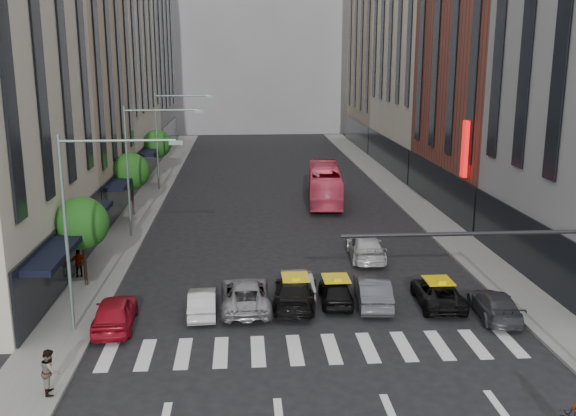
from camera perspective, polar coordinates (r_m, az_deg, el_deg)
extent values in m
plane|color=black|center=(27.22, 3.05, -13.78)|extent=(160.00, 160.00, 0.00)
cube|color=slate|center=(56.03, -12.62, 0.32)|extent=(3.00, 96.00, 0.15)
cube|color=slate|center=(57.32, 10.76, 0.70)|extent=(3.00, 96.00, 0.15)
cube|color=tan|center=(53.83, -19.52, 12.19)|extent=(8.00, 16.00, 24.00)
cube|color=beige|center=(71.59, -16.05, 17.35)|extent=(8.00, 20.00, 36.00)
cube|color=gray|center=(90.13, -13.44, 14.67)|extent=(8.00, 18.00, 30.00)
cube|color=brown|center=(54.86, 17.90, 13.36)|extent=(8.00, 18.00, 26.00)
cube|color=tan|center=(91.29, 8.87, 14.21)|extent=(8.00, 18.00, 28.00)
cube|color=gray|center=(109.21, -2.61, 16.29)|extent=(30.00, 10.00, 36.00)
cylinder|color=black|center=(36.69, -17.64, -4.22)|extent=(0.18, 0.18, 3.15)
sphere|color=#194914|center=(36.18, -17.86, -1.29)|extent=(2.88, 2.88, 2.88)
cylinder|color=black|center=(51.87, -13.66, 1.10)|extent=(0.18, 0.18, 3.15)
sphere|color=#194914|center=(51.51, -13.78, 3.20)|extent=(2.88, 2.88, 2.88)
cylinder|color=black|center=(67.43, -11.50, 3.98)|extent=(0.18, 0.18, 3.15)
sphere|color=#194914|center=(67.16, -11.58, 5.61)|extent=(2.88, 2.88, 2.88)
cylinder|color=gray|center=(30.11, -19.12, -2.33)|extent=(0.16, 0.16, 9.00)
cylinder|color=gray|center=(28.75, -14.92, 5.80)|extent=(5.00, 0.12, 0.12)
cube|color=gray|center=(28.40, -9.92, 5.76)|extent=(0.60, 0.25, 0.18)
cylinder|color=gray|center=(45.38, -14.07, 3.12)|extent=(0.16, 0.16, 9.00)
cylinder|color=gray|center=(44.48, -11.17, 8.53)|extent=(5.00, 0.12, 0.12)
cube|color=gray|center=(44.26, -7.92, 8.50)|extent=(0.60, 0.25, 0.18)
cylinder|color=gray|center=(61.03, -11.57, 5.79)|extent=(0.16, 0.16, 9.00)
cylinder|color=gray|center=(60.36, -9.37, 9.81)|extent=(5.00, 0.12, 0.12)
cube|color=gray|center=(60.20, -6.96, 9.79)|extent=(0.60, 0.25, 0.18)
cylinder|color=black|center=(25.47, 15.88, -2.21)|extent=(10.00, 0.16, 0.16)
imported|color=black|center=(24.45, 5.82, -3.62)|extent=(0.13, 0.16, 0.80)
cube|color=red|center=(47.19, 15.45, 5.08)|extent=(0.30, 0.70, 4.00)
imported|color=maroon|center=(31.34, -15.15, -8.94)|extent=(2.03, 4.58, 1.53)
imported|color=#B9B9B9|center=(32.10, -7.64, -8.30)|extent=(1.48, 3.87, 1.26)
imported|color=#949499|center=(32.58, -3.81, -7.67)|extent=(2.56, 5.33, 1.46)
imported|color=black|center=(32.79, 0.65, -7.45)|extent=(2.73, 5.45, 1.52)
imported|color=black|center=(33.22, 4.27, -7.37)|extent=(1.74, 4.00, 1.34)
imported|color=#42444A|center=(33.19, 7.54, -7.31)|extent=(1.99, 4.73, 1.52)
imported|color=black|center=(33.84, 13.16, -7.36)|extent=(2.38, 4.74, 1.29)
imported|color=#36383D|center=(33.04, 17.90, -8.17)|extent=(2.22, 4.61, 1.29)
imported|color=#AEAEB3|center=(34.22, 0.81, -6.68)|extent=(1.60, 4.20, 1.37)
imported|color=silver|center=(40.43, 6.93, -3.51)|extent=(2.35, 5.22, 1.48)
imported|color=#ED4566|center=(55.72, 3.28, 2.12)|extent=(3.71, 11.44, 3.13)
imported|color=gray|center=(26.09, -20.40, -13.44)|extent=(0.84, 0.97, 1.73)
imported|color=gray|center=(38.35, -18.09, -4.69)|extent=(1.02, 0.61, 1.62)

